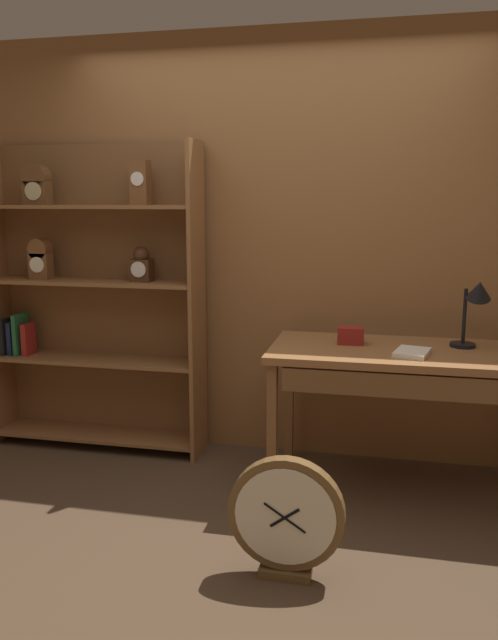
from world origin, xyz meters
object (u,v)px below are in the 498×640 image
at_px(desk_lamp, 475,302).
at_px(open_repair_manual, 412,353).
at_px(workbench, 402,367).
at_px(bookshelf, 92,298).
at_px(toolbox_small, 351,336).
at_px(round_clock_large, 286,517).

xyz_separation_m(desk_lamp, open_repair_manual, (-0.32, -0.21, -0.24)).
relative_size(workbench, desk_lamp, 3.61).
bearing_deg(bookshelf, toolbox_small, -8.26).
distance_m(toolbox_small, open_repair_manual, 0.38).
bearing_deg(round_clock_large, bookshelf, 139.72).
xyz_separation_m(desk_lamp, round_clock_large, (-0.84, -1.02, -0.79)).
bearing_deg(toolbox_small, desk_lamp, 1.97).
distance_m(bookshelf, open_repair_manual, 2.04).
height_order(toolbox_small, open_repair_manual, toolbox_small).
relative_size(desk_lamp, round_clock_large, 0.72).
distance_m(workbench, round_clock_large, 1.12).
distance_m(desk_lamp, toolbox_small, 0.68).
height_order(bookshelf, round_clock_large, bookshelf).
bearing_deg(toolbox_small, open_repair_manual, -30.34).
distance_m(desk_lamp, round_clock_large, 1.54).
height_order(bookshelf, workbench, bookshelf).
bearing_deg(workbench, round_clock_large, -117.65).
height_order(workbench, round_clock_large, workbench).
relative_size(workbench, open_repair_manual, 6.40).
distance_m(toolbox_small, round_clock_large, 1.18).
bearing_deg(workbench, open_repair_manual, -65.55).
bearing_deg(bookshelf, round_clock_large, -40.28).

